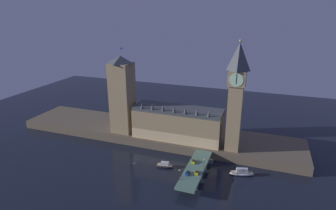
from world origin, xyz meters
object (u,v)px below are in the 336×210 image
(car_northbound_trail, at_px, (188,173))
(car_southbound_lead, at_px, (197,172))
(street_lamp_mid, at_px, (204,163))
(victoria_tower, at_px, (122,94))
(pedestrian_near_rail, at_px, (181,176))
(pedestrian_far_rail, at_px, (191,158))
(boat_upstream, at_px, (165,165))
(car_northbound_lead, at_px, (194,161))
(boat_downstream, at_px, (242,173))
(street_lamp_near, at_px, (180,173))
(clock_tower, at_px, (236,94))

(car_northbound_trail, relative_size, car_southbound_lead, 0.97)
(street_lamp_mid, bearing_deg, victoria_tower, 154.39)
(car_northbound_trail, bearing_deg, victoria_tower, 146.33)
(pedestrian_near_rail, xyz_separation_m, pedestrian_far_rail, (-0.00, 20.96, -0.06))
(car_northbound_trail, relative_size, pedestrian_far_rail, 2.51)
(boat_upstream, bearing_deg, car_northbound_lead, 6.51)
(victoria_tower, distance_m, pedestrian_near_rail, 81.85)
(car_northbound_lead, distance_m, boat_downstream, 29.56)
(street_lamp_near, distance_m, street_lamp_mid, 18.10)
(boat_upstream, bearing_deg, pedestrian_near_rail, -45.02)
(car_southbound_lead, height_order, pedestrian_near_rail, pedestrian_near_rail)
(clock_tower, bearing_deg, car_southbound_lead, -112.03)
(street_lamp_mid, distance_m, boat_downstream, 25.12)
(victoria_tower, distance_m, boat_downstream, 100.92)
(car_northbound_trail, distance_m, pedestrian_near_rail, 4.83)
(boat_upstream, relative_size, boat_downstream, 0.76)
(car_northbound_lead, distance_m, car_southbound_lead, 12.29)
(street_lamp_near, height_order, boat_upstream, street_lamp_near)
(car_southbound_lead, height_order, street_lamp_near, street_lamp_near)
(car_northbound_trail, distance_m, street_lamp_near, 7.81)
(pedestrian_far_rail, bearing_deg, boat_upstream, -162.39)
(pedestrian_near_rail, height_order, street_lamp_near, street_lamp_near)
(car_northbound_trail, xyz_separation_m, boat_upstream, (-18.33, 11.75, -5.29))
(clock_tower, bearing_deg, pedestrian_far_rail, -134.70)
(car_northbound_lead, bearing_deg, car_southbound_lead, -66.73)
(pedestrian_far_rail, distance_m, boat_upstream, 17.54)
(street_lamp_near, bearing_deg, car_southbound_lead, 49.81)
(pedestrian_near_rail, xyz_separation_m, street_lamp_near, (-0.40, -2.39, 2.97))
(car_northbound_trail, bearing_deg, street_lamp_near, -113.35)
(pedestrian_near_rail, xyz_separation_m, street_lamp_mid, (10.12, 12.33, 3.55))
(pedestrian_near_rail, bearing_deg, boat_upstream, 134.98)
(car_northbound_trail, height_order, boat_upstream, car_northbound_trail)
(car_northbound_trail, bearing_deg, car_southbound_lead, 27.66)
(street_lamp_near, height_order, boat_downstream, street_lamp_near)
(street_lamp_near, bearing_deg, victoria_tower, 141.16)
(clock_tower, relative_size, street_lamp_near, 11.63)
(clock_tower, xyz_separation_m, street_lamp_mid, (-11.96, -30.94, -34.25))
(car_northbound_trail, height_order, street_lamp_mid, street_lamp_mid)
(victoria_tower, relative_size, pedestrian_far_rail, 39.01)
(car_southbound_lead, bearing_deg, clock_tower, 67.97)
(car_northbound_trail, relative_size, boat_upstream, 0.36)
(car_northbound_lead, distance_m, boat_upstream, 19.19)
(car_northbound_lead, height_order, boat_downstream, car_northbound_lead)
(street_lamp_mid, xyz_separation_m, boat_downstream, (21.04, 10.65, -8.65))
(street_lamp_near, bearing_deg, pedestrian_far_rail, 89.02)
(street_lamp_mid, bearing_deg, car_northbound_lead, 143.58)
(victoria_tower, distance_m, street_lamp_near, 81.96)
(pedestrian_far_rail, bearing_deg, boat_downstream, 3.71)
(victoria_tower, distance_m, car_northbound_lead, 75.27)
(car_northbound_lead, bearing_deg, boat_upstream, -173.49)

